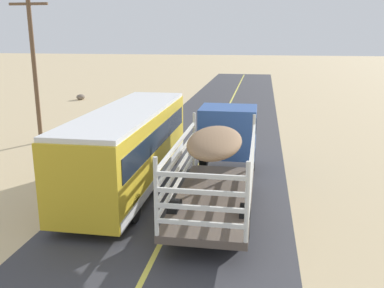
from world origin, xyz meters
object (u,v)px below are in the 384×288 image
(livestock_truck, at_px, (224,144))
(bus, at_px, (129,146))
(boulder_near_shoulder, at_px, (81,97))
(power_pole_mid, at_px, (34,65))

(livestock_truck, height_order, bus, bus)
(bus, xyz_separation_m, boulder_near_shoulder, (-11.88, 21.93, -1.49))
(power_pole_mid, height_order, boulder_near_shoulder, power_pole_mid)
(livestock_truck, distance_m, bus, 3.79)
(power_pole_mid, xyz_separation_m, boulder_near_shoulder, (-4.50, 15.70, -4.16))
(bus, height_order, power_pole_mid, power_pole_mid)
(power_pole_mid, relative_size, boulder_near_shoulder, 8.44)
(livestock_truck, relative_size, boulder_near_shoulder, 9.93)
(bus, relative_size, power_pole_mid, 1.21)
(boulder_near_shoulder, bearing_deg, livestock_truck, -53.62)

